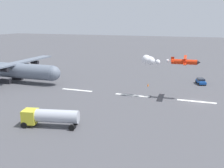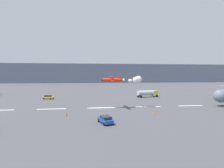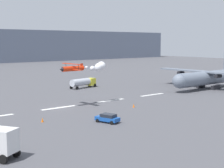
# 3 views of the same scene
# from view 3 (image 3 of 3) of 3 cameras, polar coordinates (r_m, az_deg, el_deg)

# --- Properties ---
(ground_plane) EXTENTS (440.00, 440.00, 0.00)m
(ground_plane) POSITION_cam_3_polar(r_m,az_deg,el_deg) (72.63, -8.91, -3.95)
(ground_plane) COLOR #4C4C51
(ground_plane) RESTS_ON ground
(runway_stripe_3) EXTENTS (8.00, 0.90, 0.01)m
(runway_stripe_3) POSITION_cam_3_polar(r_m,az_deg,el_deg) (72.63, -8.91, -3.94)
(runway_stripe_3) COLOR white
(runway_stripe_3) RESTS_ON ground
(runway_stripe_4) EXTENTS (8.00, 0.90, 0.01)m
(runway_stripe_4) POSITION_cam_3_polar(r_m,az_deg,el_deg) (80.48, -0.25, -2.78)
(runway_stripe_4) COLOR white
(runway_stripe_4) RESTS_ON ground
(runway_stripe_5) EXTENTS (8.00, 0.90, 0.01)m
(runway_stripe_5) POSITION_cam_3_polar(r_m,az_deg,el_deg) (89.85, 6.73, -1.79)
(runway_stripe_5) COLOR white
(runway_stripe_5) RESTS_ON ground
(cargo_transport_plane) EXTENTS (26.54, 33.49, 11.26)m
(cargo_transport_plane) POSITION_cam_3_polar(r_m,az_deg,el_deg) (102.67, 15.16, 1.03)
(cargo_transport_plane) COLOR slate
(cargo_transport_plane) RESTS_ON ground
(stunt_biplane_red) EXTENTS (12.35, 6.33, 2.17)m
(stunt_biplane_red) POSITION_cam_3_polar(r_m,az_deg,el_deg) (75.38, -3.61, 2.83)
(stunt_biplane_red) COLOR red
(fuel_tanker_truck) EXTENTS (9.41, 4.52, 2.90)m
(fuel_tanker_truck) POSITION_cam_3_polar(r_m,az_deg,el_deg) (102.49, -4.83, 0.30)
(fuel_tanker_truck) COLOR yellow
(fuel_tanker_truck) RESTS_ON ground
(followme_car_yellow) EXTENTS (2.99, 4.53, 1.52)m
(followme_car_yellow) POSITION_cam_3_polar(r_m,az_deg,el_deg) (58.67, -0.73, -5.70)
(followme_car_yellow) COLOR #194CA5
(followme_car_yellow) RESTS_ON ground
(traffic_cone_near) EXTENTS (0.44, 0.44, 0.75)m
(traffic_cone_near) POSITION_cam_3_polar(r_m,az_deg,el_deg) (60.26, -11.58, -5.93)
(traffic_cone_near) COLOR orange
(traffic_cone_near) RESTS_ON ground
(traffic_cone_far) EXTENTS (0.44, 0.44, 0.75)m
(traffic_cone_far) POSITION_cam_3_polar(r_m,az_deg,el_deg) (72.27, 3.66, -3.63)
(traffic_cone_far) COLOR orange
(traffic_cone_far) RESTS_ON ground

